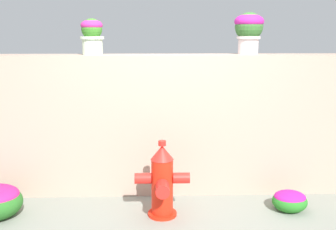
{
  "coord_description": "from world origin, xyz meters",
  "views": [
    {
      "loc": [
        -0.17,
        -3.48,
        1.91
      ],
      "look_at": [
        -0.03,
        0.88,
        0.98
      ],
      "focal_mm": 42.33,
      "sensor_mm": 36.0,
      "label": 1
    }
  ],
  "objects_px": {
    "potted_plant_1": "(92,34)",
    "flower_bush_right": "(290,200)",
    "fire_hydrant": "(162,182)",
    "potted_plant_2": "(249,28)"
  },
  "relations": [
    {
      "from": "potted_plant_1",
      "to": "flower_bush_right",
      "type": "relative_size",
      "value": 1.06
    },
    {
      "from": "flower_bush_right",
      "to": "fire_hydrant",
      "type": "bearing_deg",
      "value": -176.4
    },
    {
      "from": "potted_plant_2",
      "to": "fire_hydrant",
      "type": "height_order",
      "value": "potted_plant_2"
    },
    {
      "from": "potted_plant_2",
      "to": "fire_hydrant",
      "type": "bearing_deg",
      "value": -144.3
    },
    {
      "from": "potted_plant_1",
      "to": "potted_plant_2",
      "type": "distance_m",
      "value": 1.78
    },
    {
      "from": "fire_hydrant",
      "to": "potted_plant_2",
      "type": "bearing_deg",
      "value": 35.7
    },
    {
      "from": "fire_hydrant",
      "to": "flower_bush_right",
      "type": "relative_size",
      "value": 2.16
    },
    {
      "from": "potted_plant_1",
      "to": "flower_bush_right",
      "type": "height_order",
      "value": "potted_plant_1"
    },
    {
      "from": "potted_plant_2",
      "to": "flower_bush_right",
      "type": "relative_size",
      "value": 1.25
    },
    {
      "from": "fire_hydrant",
      "to": "flower_bush_right",
      "type": "bearing_deg",
      "value": 3.6
    }
  ]
}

